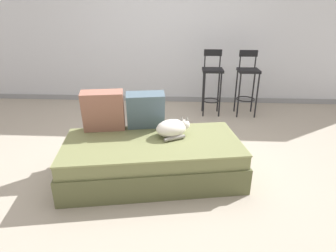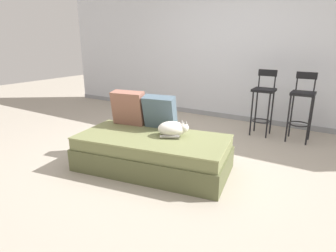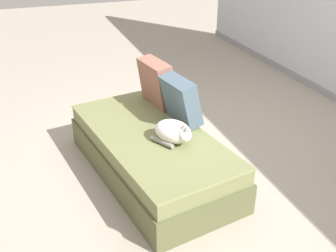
{
  "view_description": "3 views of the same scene",
  "coord_description": "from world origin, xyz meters",
  "px_view_note": "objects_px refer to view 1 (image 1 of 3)",
  "views": [
    {
      "loc": [
        0.3,
        -2.86,
        1.59
      ],
      "look_at": [
        0.15,
        -0.3,
        0.52
      ],
      "focal_mm": 30.0,
      "sensor_mm": 36.0,
      "label": 1
    },
    {
      "loc": [
        1.75,
        -2.87,
        1.45
      ],
      "look_at": [
        0.15,
        -0.3,
        0.52
      ],
      "focal_mm": 30.0,
      "sensor_mm": 36.0,
      "label": 2
    },
    {
      "loc": [
        2.75,
        -1.25,
        1.99
      ],
      "look_at": [
        0.15,
        -0.3,
        0.52
      ],
      "focal_mm": 42.0,
      "sensor_mm": 36.0,
      "label": 3
    }
  ],
  "objects_px": {
    "throw_pillow_middle": "(146,110)",
    "bar_stool_by_doorway": "(247,79)",
    "couch": "(153,159)",
    "cat": "(173,128)",
    "throw_pillow_corner": "(103,111)",
    "bar_stool_near_window": "(212,78)"
  },
  "relations": [
    {
      "from": "throw_pillow_middle",
      "to": "bar_stool_by_doorway",
      "type": "relative_size",
      "value": 0.42
    },
    {
      "from": "couch",
      "to": "throw_pillow_middle",
      "type": "height_order",
      "value": "throw_pillow_middle"
    },
    {
      "from": "cat",
      "to": "bar_stool_by_doorway",
      "type": "height_order",
      "value": "bar_stool_by_doorway"
    },
    {
      "from": "throw_pillow_corner",
      "to": "couch",
      "type": "bearing_deg",
      "value": -23.82
    },
    {
      "from": "throw_pillow_middle",
      "to": "cat",
      "type": "distance_m",
      "value": 0.37
    },
    {
      "from": "throw_pillow_corner",
      "to": "bar_stool_by_doorway",
      "type": "relative_size",
      "value": 0.44
    },
    {
      "from": "couch",
      "to": "throw_pillow_middle",
      "type": "bearing_deg",
      "value": 107.72
    },
    {
      "from": "couch",
      "to": "throw_pillow_middle",
      "type": "relative_size",
      "value": 4.36
    },
    {
      "from": "throw_pillow_middle",
      "to": "cat",
      "type": "bearing_deg",
      "value": -30.95
    },
    {
      "from": "couch",
      "to": "bar_stool_by_doorway",
      "type": "bearing_deg",
      "value": 56.57
    },
    {
      "from": "bar_stool_near_window",
      "to": "bar_stool_by_doorway",
      "type": "bearing_deg",
      "value": -0.06
    },
    {
      "from": "throw_pillow_middle",
      "to": "bar_stool_near_window",
      "type": "xyz_separation_m",
      "value": [
        0.84,
        1.65,
        -0.02
      ]
    },
    {
      "from": "cat",
      "to": "bar_stool_near_window",
      "type": "xyz_separation_m",
      "value": [
        0.55,
        1.83,
        0.1
      ]
    },
    {
      "from": "throw_pillow_corner",
      "to": "bar_stool_by_doorway",
      "type": "bearing_deg",
      "value": 43.48
    },
    {
      "from": "throw_pillow_middle",
      "to": "couch",
      "type": "bearing_deg",
      "value": -72.28
    },
    {
      "from": "bar_stool_near_window",
      "to": "bar_stool_by_doorway",
      "type": "height_order",
      "value": "bar_stool_near_window"
    },
    {
      "from": "couch",
      "to": "bar_stool_by_doorway",
      "type": "xyz_separation_m",
      "value": [
        1.3,
        1.96,
        0.38
      ]
    },
    {
      "from": "couch",
      "to": "cat",
      "type": "height_order",
      "value": "cat"
    },
    {
      "from": "couch",
      "to": "bar_stool_near_window",
      "type": "height_order",
      "value": "bar_stool_near_window"
    },
    {
      "from": "throw_pillow_corner",
      "to": "cat",
      "type": "relative_size",
      "value": 1.14
    },
    {
      "from": "throw_pillow_corner",
      "to": "throw_pillow_middle",
      "type": "distance_m",
      "value": 0.44
    },
    {
      "from": "throw_pillow_corner",
      "to": "bar_stool_by_doorway",
      "type": "xyz_separation_m",
      "value": [
        1.82,
        1.73,
        -0.04
      ]
    }
  ]
}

